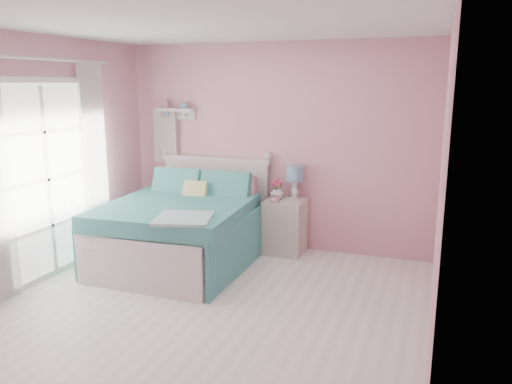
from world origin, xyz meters
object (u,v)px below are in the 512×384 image
Objects in this scene: bed at (183,230)px; nightstand at (285,226)px; vase at (277,192)px; teacup at (275,199)px; table_lamp at (295,176)px.

bed is 1.27m from nightstand.
vase is 1.76× the size of teacup.
table_lamp is at bearing 49.06° from nightstand.
nightstand is 0.65m from table_lamp.
nightstand is (1.04, 0.74, -0.05)m from bed.
bed is 1.25m from vase.
teacup is (-0.17, -0.26, -0.25)m from table_lamp.
bed is 20.47× the size of teacup.
bed is 1.17m from teacup.
teacup reaches higher than nightstand.
vase is 0.18m from teacup.
vase is at bearing 173.26° from nightstand.
bed is at bearing -148.86° from teacup.
table_lamp is 2.42× the size of vase.
bed is at bearing -144.58° from nightstand.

